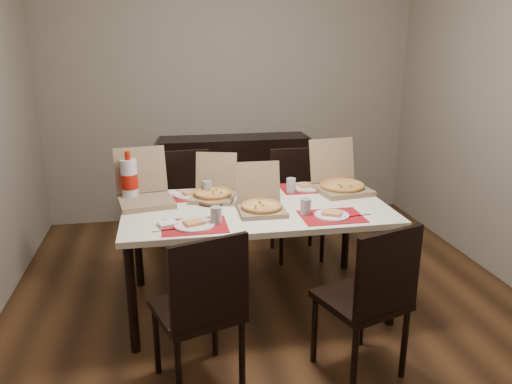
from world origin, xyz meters
The scene contains 20 objects.
ground centered at (0.00, 0.00, -0.01)m, with size 3.80×4.00×0.02m, color #462915.
room_walls centered at (0.00, 0.43, 1.73)m, with size 3.84×4.02×2.62m.
sideboard centered at (0.00, 1.78, 0.45)m, with size 1.50×0.40×0.90m, color black.
dining_table centered at (-0.10, 0.04, 0.68)m, with size 1.80×1.00×0.75m.
chair_near_left centered at (-0.55, -0.83, 0.51)m, with size 0.53×0.53×0.93m.
chair_near_right centered at (0.36, -0.89, 0.51)m, with size 0.53×0.53×0.93m.
chair_far_left centered at (-0.52, 0.98, 0.51)m, with size 0.44×0.44×0.93m.
chair_far_right centered at (0.41, 0.89, 0.51)m, with size 0.42×0.42×0.93m.
setting_near_left centered at (-0.53, -0.27, 0.77)m, with size 0.46×0.30×0.11m.
setting_near_right centered at (0.29, -0.25, 0.77)m, with size 0.47×0.30×0.11m.
setting_far_left centered at (-0.51, 0.35, 0.77)m, with size 0.48×0.30×0.11m.
setting_far_right centered at (0.32, 0.36, 0.77)m, with size 0.43×0.30×0.11m.
napkin_loose centered at (-0.07, -0.02, 0.76)m, with size 0.12×0.11×0.02m, color white.
pizza_box_center centered at (-0.09, -0.07, 0.80)m, with size 0.31×0.34×0.31m.
pizza_box_right centered at (0.59, 0.27, 0.81)m, with size 0.42×0.46×0.37m.
pizza_box_left centered at (-0.85, 0.26, 0.81)m, with size 0.43×0.46×0.36m.
pizza_box_extra centered at (-0.37, 0.28, 0.80)m, with size 0.39×0.41×0.31m.
faina_plate centered at (-0.39, 0.17, 0.76)m, with size 0.22×0.22×0.03m.
dip_bowl centered at (-0.01, 0.26, 0.76)m, with size 0.11×0.11×0.03m, color white.
soda_bottle centered at (-0.96, 0.32, 0.90)m, with size 0.12×0.12×0.36m.
Camera 1 is at (-0.70, -3.16, 1.85)m, focal length 35.00 mm.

